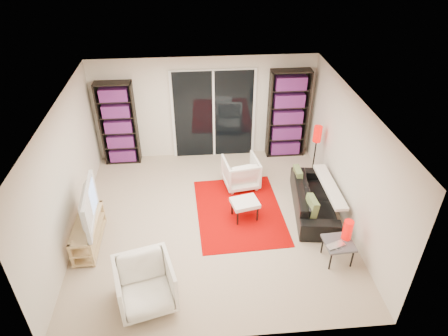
{
  "coord_description": "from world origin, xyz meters",
  "views": [
    {
      "loc": [
        -0.29,
        -5.85,
        5.06
      ],
      "look_at": [
        0.25,
        0.3,
        1.0
      ],
      "focal_mm": 32.0,
      "sensor_mm": 36.0,
      "label": 1
    }
  ],
  "objects": [
    {
      "name": "bookshelf_right",
      "position": [
        1.9,
        2.33,
        1.05
      ],
      "size": [
        0.9,
        0.3,
        2.1
      ],
      "color": "black",
      "rests_on": "ground"
    },
    {
      "name": "ottoman",
      "position": [
        0.62,
        0.04,
        0.34
      ],
      "size": [
        0.58,
        0.51,
        0.4
      ],
      "color": "white",
      "rests_on": "floor"
    },
    {
      "name": "rug",
      "position": [
        0.54,
        0.23,
        0.01
      ],
      "size": [
        1.74,
        2.29,
        0.01
      ],
      "primitive_type": "cube",
      "rotation": [
        0.0,
        0.0,
        0.04
      ],
      "color": "#A70100",
      "rests_on": "floor"
    },
    {
      "name": "floor_lamp",
      "position": [
        2.29,
        1.28,
        0.95
      ],
      "size": [
        0.19,
        0.19,
        1.26
      ],
      "color": "black",
      "rests_on": "floor"
    },
    {
      "name": "ceiling",
      "position": [
        0.0,
        0.0,
        2.4
      ],
      "size": [
        5.0,
        5.0,
        0.02
      ],
      "primitive_type": "cube",
      "color": "white",
      "rests_on": "wall_back"
    },
    {
      "name": "side_table",
      "position": [
        2.04,
        -1.19,
        0.35
      ],
      "size": [
        0.5,
        0.5,
        0.4
      ],
      "color": "#4B4A50",
      "rests_on": "floor"
    },
    {
      "name": "wall_right",
      "position": [
        2.5,
        0.0,
        1.2
      ],
      "size": [
        0.02,
        5.0,
        2.4
      ],
      "primitive_type": "cube",
      "color": "beige",
      "rests_on": "ground"
    },
    {
      "name": "laptop",
      "position": [
        1.96,
        -1.31,
        0.41
      ],
      "size": [
        0.37,
        0.3,
        0.03
      ],
      "primitive_type": "imported",
      "rotation": [
        0.0,
        0.0,
        0.34
      ],
      "color": "silver",
      "rests_on": "side_table"
    },
    {
      "name": "wall_front",
      "position": [
        0.0,
        -2.5,
        1.2
      ],
      "size": [
        5.0,
        0.02,
        2.4
      ],
      "primitive_type": "cube",
      "color": "beige",
      "rests_on": "ground"
    },
    {
      "name": "tv_stand",
      "position": [
        -2.21,
        -0.42,
        0.26
      ],
      "size": [
        0.39,
        1.21,
        0.5
      ],
      "color": "#E3C17C",
      "rests_on": "floor"
    },
    {
      "name": "bookshelf_left",
      "position": [
        -1.95,
        2.33,
        0.98
      ],
      "size": [
        0.8,
        0.3,
        1.95
      ],
      "color": "black",
      "rests_on": "ground"
    },
    {
      "name": "sofa",
      "position": [
        2.01,
        0.16,
        0.28
      ],
      "size": [
        0.99,
        1.98,
        0.55
      ],
      "primitive_type": "imported",
      "rotation": [
        0.0,
        0.0,
        1.43
      ],
      "color": "black",
      "rests_on": "floor"
    },
    {
      "name": "wall_left",
      "position": [
        -2.5,
        0.0,
        1.2
      ],
      "size": [
        0.02,
        5.0,
        2.4
      ],
      "primitive_type": "cube",
      "color": "beige",
      "rests_on": "ground"
    },
    {
      "name": "armchair_front",
      "position": [
        -1.1,
        -1.79,
        0.39
      ],
      "size": [
        1.01,
        1.03,
        0.77
      ],
      "primitive_type": "imported",
      "rotation": [
        0.0,
        0.0,
        0.26
      ],
      "color": "white",
      "rests_on": "floor"
    },
    {
      "name": "sliding_door",
      "position": [
        0.2,
        2.46,
        1.05
      ],
      "size": [
        1.92,
        0.08,
        2.16
      ],
      "color": "white",
      "rests_on": "ground"
    },
    {
      "name": "floor",
      "position": [
        0.0,
        0.0,
        0.0
      ],
      "size": [
        5.0,
        5.0,
        0.0
      ],
      "primitive_type": "plane",
      "color": "beige",
      "rests_on": "ground"
    },
    {
      "name": "wall_back",
      "position": [
        0.0,
        2.5,
        1.2
      ],
      "size": [
        5.0,
        0.02,
        2.4
      ],
      "primitive_type": "cube",
      "color": "beige",
      "rests_on": "ground"
    },
    {
      "name": "table_lamp",
      "position": [
        2.18,
        -1.1,
        0.58
      ],
      "size": [
        0.16,
        0.16,
        0.36
      ],
      "primitive_type": "cylinder",
      "color": "#EF0A04",
      "rests_on": "side_table"
    },
    {
      "name": "armchair_back",
      "position": [
        0.68,
        1.13,
        0.33
      ],
      "size": [
        0.8,
        0.82,
        0.65
      ],
      "primitive_type": "imported",
      "rotation": [
        0.0,
        0.0,
        3.3
      ],
      "color": "white",
      "rests_on": "floor"
    },
    {
      "name": "tv",
      "position": [
        -2.19,
        -0.42,
        0.84
      ],
      "size": [
        0.26,
        1.19,
        0.68
      ],
      "primitive_type": "imported",
      "rotation": [
        0.0,
        0.0,
        1.66
      ],
      "color": "black",
      "rests_on": "tv_stand"
    }
  ]
}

